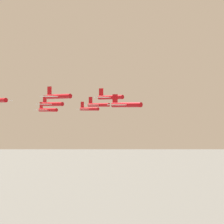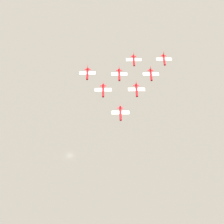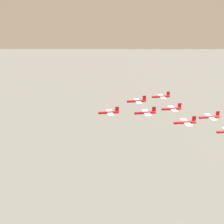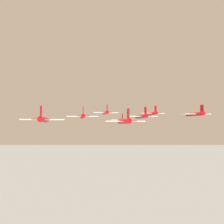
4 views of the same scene
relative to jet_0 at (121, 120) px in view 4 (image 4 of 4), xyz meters
name	(u,v)px [view 4 (image 4 of 4)]	position (x,y,z in m)	size (l,w,h in m)	color
jet_0	(121,120)	(0.00, 0.00, 0.00)	(9.01, 8.74, 3.03)	#B20C14
jet_1	(106,113)	(-16.00, 3.92, 2.11)	(9.01, 8.74, 3.03)	#B20C14
jet_2	(152,113)	(-11.20, -12.08, 2.02)	(9.01, 8.74, 3.03)	#B20C14
jet_3	(83,116)	(-31.99, 7.85, 0.24)	(9.01, 8.74, 3.03)	#B20C14
jet_4	(142,116)	(-27.20, -8.15, 0.37)	(9.01, 8.74, 3.03)	#B20C14
jet_5	(196,114)	(-22.40, -24.15, 1.17)	(9.01, 8.74, 3.03)	#B20C14
jet_6	(43,119)	(-47.99, 11.77, -0.98)	(9.01, 8.74, 3.03)	#B20C14
jet_7	(124,121)	(-43.19, -4.23, -1.27)	(9.01, 8.74, 3.03)	#B20C14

